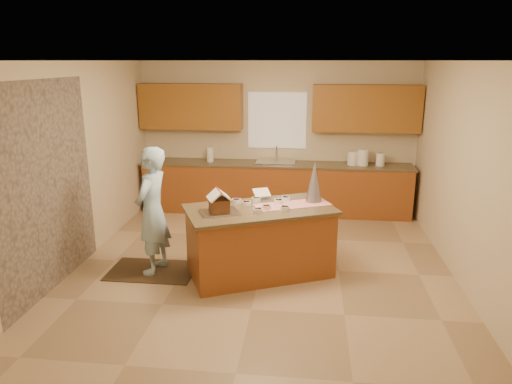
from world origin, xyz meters
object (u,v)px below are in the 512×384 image
at_px(tinsel_tree, 314,182).
at_px(gingerbread_house, 219,203).
at_px(boy, 152,211).
at_px(island_base, 260,243).

bearing_deg(tinsel_tree, gingerbread_house, -151.38).
xyz_separation_m(tinsel_tree, gingerbread_house, (-1.15, -0.63, -0.14)).
distance_m(tinsel_tree, gingerbread_house, 1.31).
bearing_deg(boy, tinsel_tree, 111.39).
relative_size(tinsel_tree, gingerbread_house, 1.50).
relative_size(island_base, boy, 1.06).
xyz_separation_m(boy, gingerbread_house, (0.91, -0.17, 0.19)).
xyz_separation_m(island_base, gingerbread_house, (-0.47, -0.27, 0.60)).
relative_size(boy, gingerbread_house, 4.61).
distance_m(island_base, gingerbread_house, 0.81).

